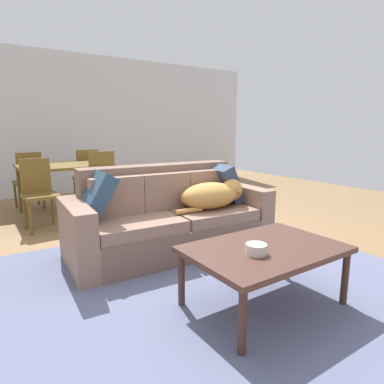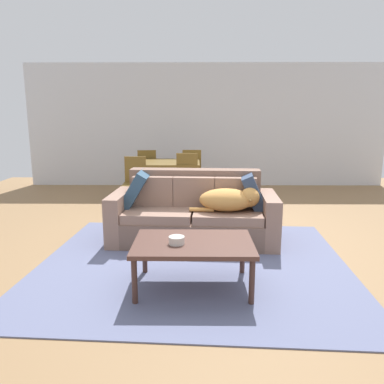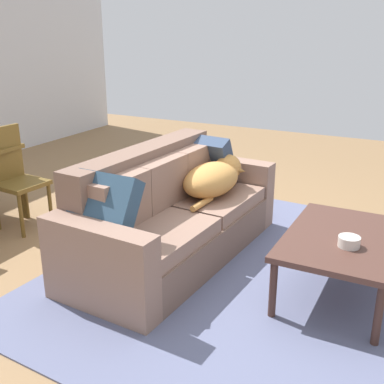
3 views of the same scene
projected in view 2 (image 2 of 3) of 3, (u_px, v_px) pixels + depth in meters
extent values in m
plane|color=olive|center=(215.00, 242.00, 4.78)|extent=(10.00, 10.00, 0.00)
cube|color=silver|center=(207.00, 126.00, 8.42)|extent=(8.00, 0.12, 2.70)
cube|color=slate|center=(193.00, 264.00, 4.07)|extent=(3.46, 3.11, 0.01)
cube|color=#775B4D|center=(193.00, 229.00, 4.78)|extent=(1.75, 0.97, 0.32)
cube|color=#926F5E|center=(160.00, 212.00, 4.76)|extent=(0.87, 0.89, 0.12)
cube|color=#926F5E|center=(227.00, 213.00, 4.71)|extent=(0.87, 0.89, 0.12)
cube|color=#775B4D|center=(195.00, 186.00, 4.99)|extent=(1.72, 0.34, 0.45)
cube|color=#926F5E|center=(153.00, 191.00, 4.84)|extent=(0.53, 0.19, 0.38)
cube|color=#926F5E|center=(194.00, 192.00, 4.81)|extent=(0.53, 0.19, 0.38)
cube|color=#926F5E|center=(235.00, 192.00, 4.77)|extent=(0.53, 0.19, 0.38)
cube|color=#926F5E|center=(120.00, 216.00, 4.81)|extent=(0.23, 0.88, 0.62)
cube|color=#926F5E|center=(269.00, 219.00, 4.69)|extent=(0.23, 0.88, 0.62)
ellipsoid|color=#CF9149|center=(226.00, 200.00, 4.57)|extent=(0.68, 0.44, 0.28)
sphere|color=#CF9149|center=(250.00, 197.00, 4.53)|extent=(0.24, 0.24, 0.24)
cone|color=olive|center=(250.00, 200.00, 4.43)|extent=(0.11, 0.14, 0.11)
cylinder|color=#CF9149|center=(202.00, 210.00, 4.54)|extent=(0.30, 0.07, 0.05)
cube|color=#2F4C65|center=(136.00, 189.00, 4.84)|extent=(0.37, 0.49, 0.48)
cube|color=#33435F|center=(253.00, 192.00, 4.74)|extent=(0.36, 0.48, 0.47)
cube|color=#513229|center=(193.00, 244.00, 3.44)|extent=(1.09, 0.75, 0.04)
cylinder|color=#442A23|center=(135.00, 282.00, 3.17)|extent=(0.05, 0.05, 0.41)
cylinder|color=#442A23|center=(252.00, 282.00, 3.16)|extent=(0.05, 0.05, 0.41)
cylinder|color=#442A23|center=(145.00, 254.00, 3.81)|extent=(0.05, 0.05, 0.41)
cylinder|color=#442A23|center=(242.00, 254.00, 3.80)|extent=(0.05, 0.05, 0.41)
cylinder|color=silver|center=(177.00, 240.00, 3.37)|extent=(0.14, 0.14, 0.07)
cube|color=brown|center=(165.00, 163.00, 6.83)|extent=(1.25, 0.99, 0.04)
cylinder|color=brown|center=(130.00, 188.00, 6.48)|extent=(0.05, 0.05, 0.71)
cylinder|color=brown|center=(197.00, 188.00, 6.47)|extent=(0.05, 0.05, 0.71)
cylinder|color=brown|center=(138.00, 179.00, 7.35)|extent=(0.05, 0.05, 0.71)
cylinder|color=brown|center=(197.00, 179.00, 7.34)|extent=(0.05, 0.05, 0.71)
cube|color=brown|center=(135.00, 185.00, 6.25)|extent=(0.42, 0.42, 0.04)
cube|color=brown|center=(135.00, 169.00, 6.38)|extent=(0.36, 0.06, 0.44)
cylinder|color=brown|center=(124.00, 201.00, 6.12)|extent=(0.04, 0.04, 0.42)
cylinder|color=brown|center=(145.00, 201.00, 6.14)|extent=(0.04, 0.04, 0.42)
cylinder|color=brown|center=(126.00, 196.00, 6.46)|extent=(0.04, 0.04, 0.42)
cylinder|color=brown|center=(146.00, 196.00, 6.47)|extent=(0.04, 0.04, 0.42)
cube|color=brown|center=(186.00, 185.00, 6.27)|extent=(0.43, 0.43, 0.04)
cube|color=brown|center=(187.00, 168.00, 6.39)|extent=(0.36, 0.06, 0.50)
cylinder|color=brown|center=(175.00, 201.00, 6.16)|extent=(0.04, 0.04, 0.41)
cylinder|color=brown|center=(195.00, 201.00, 6.13)|extent=(0.04, 0.04, 0.41)
cylinder|color=brown|center=(177.00, 196.00, 6.49)|extent=(0.04, 0.04, 0.41)
cylinder|color=brown|center=(197.00, 197.00, 6.46)|extent=(0.04, 0.04, 0.41)
cube|color=brown|center=(148.00, 173.00, 7.58)|extent=(0.44, 0.44, 0.04)
cube|color=brown|center=(147.00, 162.00, 7.36)|extent=(0.36, 0.07, 0.46)
cylinder|color=brown|center=(156.00, 183.00, 7.81)|extent=(0.04, 0.04, 0.41)
cylinder|color=brown|center=(140.00, 183.00, 7.78)|extent=(0.04, 0.04, 0.41)
cylinder|color=brown|center=(156.00, 186.00, 7.48)|extent=(0.04, 0.04, 0.41)
cylinder|color=brown|center=(139.00, 186.00, 7.45)|extent=(0.04, 0.04, 0.41)
cube|color=brown|center=(192.00, 174.00, 7.53)|extent=(0.42, 0.42, 0.04)
cube|color=brown|center=(192.00, 162.00, 7.30)|extent=(0.36, 0.06, 0.48)
cylinder|color=brown|center=(201.00, 183.00, 7.73)|extent=(0.04, 0.04, 0.40)
cylinder|color=brown|center=(185.00, 183.00, 7.75)|extent=(0.04, 0.04, 0.40)
cylinder|color=brown|center=(200.00, 187.00, 7.39)|extent=(0.04, 0.04, 0.40)
cylinder|color=brown|center=(183.00, 186.00, 7.42)|extent=(0.04, 0.04, 0.40)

